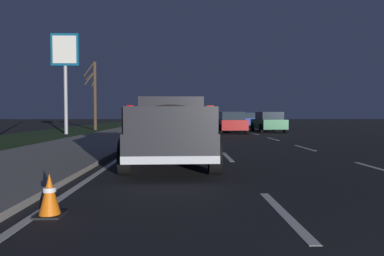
{
  "coord_description": "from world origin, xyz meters",
  "views": [
    {
      "loc": [
        -0.29,
        3.11,
        1.37
      ],
      "look_at": [
        11.06,
        2.89,
        0.92
      ],
      "focal_mm": 32.65,
      "sensor_mm": 36.0,
      "label": 1
    }
  ],
  "objects_px": {
    "sedan_green": "(268,122)",
    "bare_tree_far": "(95,94)",
    "sedan_blue": "(250,120)",
    "pickup_truck": "(171,128)",
    "traffic_cone_near": "(50,195)",
    "sedan_red": "(231,122)",
    "gas_price_sign": "(65,59)"
  },
  "relations": [
    {
      "from": "sedan_green",
      "to": "bare_tree_far",
      "type": "relative_size",
      "value": 0.74
    },
    {
      "from": "pickup_truck",
      "to": "sedan_red",
      "type": "relative_size",
      "value": 1.24
    },
    {
      "from": "sedan_blue",
      "to": "traffic_cone_near",
      "type": "height_order",
      "value": "sedan_blue"
    },
    {
      "from": "pickup_truck",
      "to": "traffic_cone_near",
      "type": "xyz_separation_m",
      "value": [
        -5.05,
        1.43,
        -0.7
      ]
    },
    {
      "from": "gas_price_sign",
      "to": "bare_tree_far",
      "type": "bearing_deg",
      "value": -3.13
    },
    {
      "from": "sedan_red",
      "to": "bare_tree_far",
      "type": "bearing_deg",
      "value": 65.2
    },
    {
      "from": "bare_tree_far",
      "to": "sedan_green",
      "type": "bearing_deg",
      "value": -104.97
    },
    {
      "from": "sedan_blue",
      "to": "bare_tree_far",
      "type": "bearing_deg",
      "value": 110.58
    },
    {
      "from": "sedan_green",
      "to": "traffic_cone_near",
      "type": "relative_size",
      "value": 7.65
    },
    {
      "from": "bare_tree_far",
      "to": "traffic_cone_near",
      "type": "relative_size",
      "value": 10.32
    },
    {
      "from": "sedan_blue",
      "to": "traffic_cone_near",
      "type": "relative_size",
      "value": 7.65
    },
    {
      "from": "sedan_red",
      "to": "bare_tree_far",
      "type": "xyz_separation_m",
      "value": [
        5.2,
        11.25,
        2.35
      ]
    },
    {
      "from": "sedan_green",
      "to": "sedan_blue",
      "type": "relative_size",
      "value": 1.0
    },
    {
      "from": "sedan_red",
      "to": "gas_price_sign",
      "type": "relative_size",
      "value": 0.64
    },
    {
      "from": "sedan_green",
      "to": "traffic_cone_near",
      "type": "height_order",
      "value": "sedan_green"
    },
    {
      "from": "sedan_green",
      "to": "gas_price_sign",
      "type": "bearing_deg",
      "value": 99.67
    },
    {
      "from": "gas_price_sign",
      "to": "traffic_cone_near",
      "type": "distance_m",
      "value": 21.18
    },
    {
      "from": "bare_tree_far",
      "to": "gas_price_sign",
      "type": "bearing_deg",
      "value": 176.87
    },
    {
      "from": "sedan_blue",
      "to": "sedan_green",
      "type": "bearing_deg",
      "value": 178.1
    },
    {
      "from": "sedan_green",
      "to": "bare_tree_far",
      "type": "distance_m",
      "value": 14.99
    },
    {
      "from": "sedan_green",
      "to": "sedan_blue",
      "type": "xyz_separation_m",
      "value": [
        9.31,
        -0.31,
        0.0
      ]
    },
    {
      "from": "pickup_truck",
      "to": "sedan_blue",
      "type": "bearing_deg",
      "value": -15.11
    },
    {
      "from": "sedan_green",
      "to": "sedan_blue",
      "type": "bearing_deg",
      "value": -1.9
    },
    {
      "from": "traffic_cone_near",
      "to": "bare_tree_far",
      "type": "bearing_deg",
      "value": 13.19
    },
    {
      "from": "bare_tree_far",
      "to": "sedan_blue",
      "type": "bearing_deg",
      "value": -69.42
    },
    {
      "from": "sedan_green",
      "to": "sedan_red",
      "type": "distance_m",
      "value": 3.35
    },
    {
      "from": "sedan_red",
      "to": "traffic_cone_near",
      "type": "relative_size",
      "value": 7.61
    },
    {
      "from": "pickup_truck",
      "to": "sedan_green",
      "type": "bearing_deg",
      "value": -21.79
    },
    {
      "from": "sedan_red",
      "to": "gas_price_sign",
      "type": "height_order",
      "value": "gas_price_sign"
    },
    {
      "from": "pickup_truck",
      "to": "sedan_green",
      "type": "distance_m",
      "value": 18.34
    },
    {
      "from": "bare_tree_far",
      "to": "pickup_truck",
      "type": "bearing_deg",
      "value": -160.22
    },
    {
      "from": "pickup_truck",
      "to": "bare_tree_far",
      "type": "xyz_separation_m",
      "value": [
        20.86,
        7.5,
        2.15
      ]
    }
  ]
}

